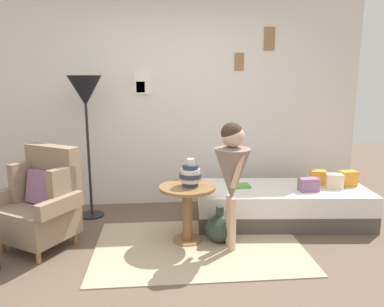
# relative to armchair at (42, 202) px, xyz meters

# --- Properties ---
(ground_plane) EXTENTS (12.00, 12.00, 0.00)m
(ground_plane) POSITION_rel_armchair_xyz_m (1.32, -0.74, -0.44)
(ground_plane) COLOR brown
(gallery_wall) EXTENTS (4.80, 0.12, 2.60)m
(gallery_wall) POSITION_rel_armchair_xyz_m (1.32, 1.21, 0.86)
(gallery_wall) COLOR silver
(gallery_wall) RESTS_ON ground
(rug) EXTENTS (2.00, 1.31, 0.01)m
(rug) POSITION_rel_armchair_xyz_m (1.50, -0.19, -0.43)
(rug) COLOR tan
(rug) RESTS_ON ground
(armchair) EXTENTS (0.90, 0.84, 0.97)m
(armchair) POSITION_rel_armchair_xyz_m (0.00, 0.00, 0.00)
(armchair) COLOR #9E7042
(armchair) RESTS_ON ground
(daybed) EXTENTS (1.96, 0.95, 0.40)m
(daybed) POSITION_rel_armchair_xyz_m (2.51, 0.39, -0.24)
(daybed) COLOR #4C4742
(daybed) RESTS_ON ground
(pillow_head) EXTENTS (0.20, 0.13, 0.17)m
(pillow_head) POSITION_rel_armchair_xyz_m (3.28, 0.39, 0.05)
(pillow_head) COLOR orange
(pillow_head) RESTS_ON daybed
(pillow_mid) EXTENTS (0.20, 0.16, 0.16)m
(pillow_mid) POSITION_rel_armchair_xyz_m (3.09, 0.32, 0.04)
(pillow_mid) COLOR beige
(pillow_mid) RESTS_ON daybed
(pillow_back) EXTENTS (0.20, 0.15, 0.17)m
(pillow_back) POSITION_rel_armchair_xyz_m (2.95, 0.46, 0.05)
(pillow_back) COLOR orange
(pillow_back) RESTS_ON daybed
(pillow_extra) EXTENTS (0.22, 0.13, 0.14)m
(pillow_extra) POSITION_rel_armchair_xyz_m (2.76, 0.24, 0.03)
(pillow_extra) COLOR gray
(pillow_extra) RESTS_ON daybed
(side_table) EXTENTS (0.55, 0.55, 0.58)m
(side_table) POSITION_rel_armchair_xyz_m (1.40, -0.04, -0.03)
(side_table) COLOR olive
(side_table) RESTS_ON ground
(vase_striped) EXTENTS (0.22, 0.22, 0.27)m
(vase_striped) POSITION_rel_armchair_xyz_m (1.43, -0.04, 0.25)
(vase_striped) COLOR #2D384C
(vase_striped) RESTS_ON side_table
(floor_lamp) EXTENTS (0.38, 0.38, 1.64)m
(floor_lamp) POSITION_rel_armchair_xyz_m (0.32, 0.75, 0.97)
(floor_lamp) COLOR black
(floor_lamp) RESTS_ON ground
(person_child) EXTENTS (0.34, 0.34, 1.23)m
(person_child) POSITION_rel_armchair_xyz_m (1.80, -0.24, 0.35)
(person_child) COLOR #D8AD8E
(person_child) RESTS_ON ground
(book_on_daybed) EXTENTS (0.23, 0.17, 0.03)m
(book_on_daybed) POSITION_rel_armchair_xyz_m (2.04, 0.45, -0.02)
(book_on_daybed) COLOR #58A947
(book_on_daybed) RESTS_ON daybed
(demijohn_near) EXTENTS (0.29, 0.29, 0.37)m
(demijohn_near) POSITION_rel_armchair_xyz_m (1.72, -0.09, -0.29)
(demijohn_near) COLOR #2D3D33
(demijohn_near) RESTS_ON ground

